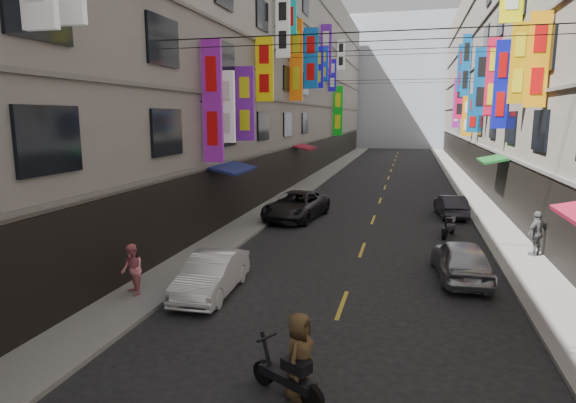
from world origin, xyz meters
The scene contains 18 objects.
sidewalk_left centered at (-6.00, 42.00, 0.06)m, with size 2.00×90.00×0.12m, color slate.
sidewalk_right centered at (6.00, 42.00, 0.06)m, with size 2.00×90.00×0.12m, color slate.
building_row_left centered at (-11.99, 42.00, 9.49)m, with size 10.14×90.00×19.00m.
building_row_right centered at (11.99, 42.00, 9.49)m, with size 10.14×90.00×19.00m.
haze_block centered at (0.00, 92.00, 11.00)m, with size 18.00×8.00×22.00m, color #A8AEBB.
shop_signage centered at (-0.21, 35.37, 9.04)m, with size 14.00×55.00×11.86m.
street_awnings centered at (-1.26, 26.00, 3.00)m, with size 13.99×35.20×0.41m.
overhead_cables centered at (0.00, 30.00, 8.80)m, with size 14.00×38.04×1.24m.
lane_markings centered at (0.00, 39.00, 0.00)m, with size 0.12×80.20×0.01m.
scooter_crossing centered at (-0.38, 13.12, 0.44)m, with size 1.63×0.99×1.14m.
scooter_far_right centered at (3.58, 27.18, 0.44)m, with size 0.77×1.74×1.14m.
car_left_mid centered at (-4.00, 17.90, 0.63)m, with size 1.33×3.81×1.25m, color silver.
car_left_far centered at (-4.00, 29.24, 0.72)m, with size 2.39×5.17×1.44m, color black.
car_right_mid centered at (3.53, 21.21, 0.68)m, with size 1.61×3.99×1.36m, color #A8A9AD.
car_right_far centered at (4.00, 31.78, 0.60)m, with size 1.27×3.65×1.20m, color #29272F.
pedestrian_lfar centered at (-6.14, 16.99, 0.89)m, with size 0.75×0.51×1.54m, color pink.
pedestrian_rfar centered at (6.56, 24.45, 0.98)m, with size 1.01×0.57×1.72m, color #5E5E61.
pedestrian_crossing centered at (-0.19, 13.21, 0.85)m, with size 0.83×0.57×1.70m, color #4D381E.
Camera 1 is at (1.70, 4.85, 5.38)m, focal length 30.00 mm.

